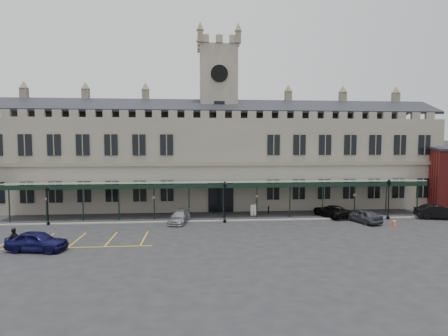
{
  "coord_description": "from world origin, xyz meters",
  "views": [
    {
      "loc": [
        -3.26,
        -33.24,
        8.75
      ],
      "look_at": [
        0.0,
        6.0,
        6.0
      ],
      "focal_mm": 28.0,
      "sensor_mm": 36.0,
      "label": 1
    }
  ],
  "objects": [
    {
      "name": "car_van",
      "position": [
        13.0,
        6.91,
        0.7
      ],
      "size": [
        3.71,
        5.5,
        1.4
      ],
      "primitive_type": "imported",
      "rotation": [
        0.0,
        0.0,
        3.44
      ],
      "color": "black",
      "rests_on": "ground"
    },
    {
      "name": "lamp_post_left",
      "position": [
        -19.08,
        5.3,
        2.55
      ],
      "size": [
        0.41,
        0.41,
        4.3
      ],
      "color": "black",
      "rests_on": "ground"
    },
    {
      "name": "lamp_post_mid",
      "position": [
        -0.01,
        4.87,
        2.75
      ],
      "size": [
        0.44,
        0.44,
        4.64
      ],
      "color": "black",
      "rests_on": "ground"
    },
    {
      "name": "tree_behind_right",
      "position": [
        24.0,
        25.0,
        12.81
      ],
      "size": [
        6.0,
        6.0,
        16.0
      ],
      "color": "#332314",
      "rests_on": "ground"
    },
    {
      "name": "car_taxi",
      "position": [
        -5.0,
        5.18,
        0.65
      ],
      "size": [
        2.78,
        4.77,
        1.3
      ],
      "primitive_type": "imported",
      "rotation": [
        0.0,
        0.0,
        -0.23
      ],
      "color": "gray",
      "rests_on": "ground"
    },
    {
      "name": "station_building",
      "position": [
        0.0,
        15.91,
        6.47
      ],
      "size": [
        60.0,
        10.36,
        17.3
      ],
      "color": "slate",
      "rests_on": "ground"
    },
    {
      "name": "kerb",
      "position": [
        0.0,
        5.5,
        0.06
      ],
      "size": [
        60.0,
        0.4,
        0.12
      ],
      "primitive_type": "cube",
      "color": "gray",
      "rests_on": "ground"
    },
    {
      "name": "car_right_a",
      "position": [
        15.34,
        3.65,
        0.75
      ],
      "size": [
        3.08,
        4.75,
        1.5
      ],
      "primitive_type": "imported",
      "rotation": [
        0.0,
        0.0,
        3.46
      ],
      "color": "#383A3F",
      "rests_on": "ground"
    },
    {
      "name": "tree_behind_mid",
      "position": [
        8.0,
        25.0,
        12.81
      ],
      "size": [
        6.0,
        6.0,
        16.0
      ],
      "color": "#332314",
      "rests_on": "ground"
    },
    {
      "name": "tree_behind_left",
      "position": [
        -22.0,
        25.0,
        12.81
      ],
      "size": [
        6.0,
        6.0,
        16.0
      ],
      "color": "#332314",
      "rests_on": "ground"
    },
    {
      "name": "bollard_left",
      "position": [
        -0.95,
        10.03,
        0.41
      ],
      "size": [
        0.15,
        0.15,
        0.82
      ],
      "primitive_type": "cylinder",
      "color": "black",
      "rests_on": "ground"
    },
    {
      "name": "ground",
      "position": [
        0.0,
        0.0,
        0.0
      ],
      "size": [
        140.0,
        140.0,
        0.0
      ],
      "primitive_type": "plane",
      "color": "#242426"
    },
    {
      "name": "parking_markings",
      "position": [
        -14.0,
        -1.5,
        0.0
      ],
      "size": [
        16.0,
        6.0,
        0.01
      ],
      "primitive_type": null,
      "color": "gold",
      "rests_on": "ground"
    },
    {
      "name": "bollard_right",
      "position": [
        5.87,
        9.33,
        0.47
      ],
      "size": [
        0.17,
        0.17,
        0.95
      ],
      "primitive_type": "cylinder",
      "color": "black",
      "rests_on": "ground"
    },
    {
      "name": "lamp_post_right",
      "position": [
        19.03,
        5.03,
        2.8
      ],
      "size": [
        0.45,
        0.45,
        4.72
      ],
      "color": "black",
      "rests_on": "ground"
    },
    {
      "name": "sign_board",
      "position": [
        3.8,
        8.43,
        0.64
      ],
      "size": [
        0.75,
        0.28,
        1.31
      ],
      "rotation": [
        0.0,
        0.0,
        0.3
      ],
      "color": "black",
      "rests_on": "ground"
    },
    {
      "name": "person_b",
      "position": [
        -18.3,
        -3.49,
        0.89
      ],
      "size": [
        1.0,
        0.86,
        1.78
      ],
      "primitive_type": "imported",
      "rotation": [
        0.0,
        0.0,
        3.38
      ],
      "color": "black",
      "rests_on": "ground"
    },
    {
      "name": "car_left_a",
      "position": [
        -16.14,
        -4.14,
        0.82
      ],
      "size": [
        5.08,
        2.75,
        1.64
      ],
      "primitive_type": "imported",
      "rotation": [
        0.0,
        0.0,
        1.4
      ],
      "color": "#0E0E3D",
      "rests_on": "ground"
    },
    {
      "name": "car_right_b",
      "position": [
        25.0,
        4.7,
        0.82
      ],
      "size": [
        5.27,
        2.98,
        1.64
      ],
      "primitive_type": "imported",
      "rotation": [
        0.0,
        0.0,
        1.31
      ],
      "color": "black",
      "rests_on": "ground"
    },
    {
      "name": "traffic_cone",
      "position": [
        18.02,
        2.07,
        0.34
      ],
      "size": [
        0.44,
        0.44,
        0.69
      ],
      "rotation": [
        0.0,
        0.0,
        -0.4
      ],
      "color": "#EC4907",
      "rests_on": "ground"
    },
    {
      "name": "clock_tower",
      "position": [
        0.0,
        16.0,
        13.11
      ],
      "size": [
        5.6,
        5.6,
        24.8
      ],
      "color": "slate",
      "rests_on": "ground"
    },
    {
      "name": "canopy",
      "position": [
        0.0,
        7.46,
        2.4
      ],
      "size": [
        50.0,
        4.1,
        4.3
      ],
      "color": "#8C9E93",
      "rests_on": "ground"
    }
  ]
}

